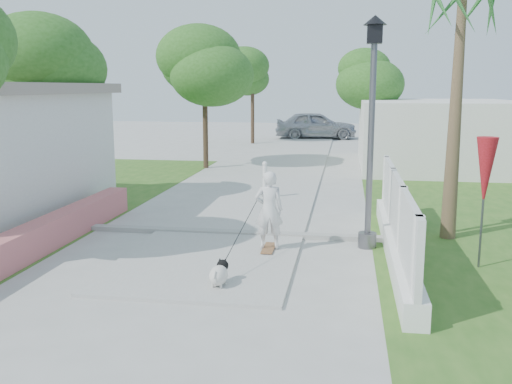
% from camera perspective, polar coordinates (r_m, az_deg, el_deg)
% --- Properties ---
extents(ground, '(90.00, 90.00, 0.00)m').
position_cam_1_polar(ground, '(6.88, -13.44, -16.92)').
color(ground, '#B7B7B2').
rests_on(ground, ground).
extents(path_strip, '(3.20, 36.00, 0.06)m').
position_cam_1_polar(path_strip, '(25.92, 3.60, 3.57)').
color(path_strip, '#B7B7B2').
rests_on(path_strip, ground).
extents(curb, '(6.50, 0.25, 0.10)m').
position_cam_1_polar(curb, '(12.27, -2.73, -4.10)').
color(curb, '#999993').
rests_on(curb, ground).
extents(pink_wall, '(0.45, 8.20, 0.80)m').
position_cam_1_polar(pink_wall, '(11.18, -22.30, -4.95)').
color(pink_wall, '#BF6462').
rests_on(pink_wall, ground).
extents(lattice_fence, '(0.35, 7.00, 1.50)m').
position_cam_1_polar(lattice_fence, '(10.97, 13.82, -3.49)').
color(lattice_fence, white).
rests_on(lattice_fence, ground).
extents(building_right, '(6.00, 8.00, 2.60)m').
position_cam_1_polar(building_right, '(23.95, 17.67, 5.59)').
color(building_right, silver).
rests_on(building_right, ground).
extents(street_lamp, '(0.44, 0.44, 4.44)m').
position_cam_1_polar(street_lamp, '(11.15, 11.46, 6.62)').
color(street_lamp, '#59595E').
rests_on(street_lamp, ground).
extents(bollard, '(0.14, 0.14, 1.09)m').
position_cam_1_polar(bollard, '(15.98, 0.88, 1.29)').
color(bollard, white).
rests_on(bollard, ground).
extents(patio_umbrella, '(0.36, 0.36, 2.30)m').
position_cam_1_polar(patio_umbrella, '(10.49, 21.96, 1.77)').
color(patio_umbrella, '#59595E').
rests_on(patio_umbrella, ground).
extents(tree_left_mid, '(3.20, 3.20, 4.85)m').
position_cam_1_polar(tree_left_mid, '(16.18, -20.67, 11.09)').
color(tree_left_mid, '#4C3826').
rests_on(tree_left_mid, ground).
extents(tree_path_left, '(3.40, 3.40, 5.23)m').
position_cam_1_polar(tree_path_left, '(22.28, -5.14, 12.19)').
color(tree_path_left, '#4C3826').
rests_on(tree_path_left, ground).
extents(tree_path_right, '(3.00, 3.00, 4.79)m').
position_cam_1_polar(tree_path_right, '(25.61, 11.01, 11.09)').
color(tree_path_right, '#4C3826').
rests_on(tree_path_right, ground).
extents(tree_path_far, '(3.20, 3.20, 5.17)m').
position_cam_1_polar(tree_path_far, '(32.04, -0.32, 11.69)').
color(tree_path_far, '#4C3826').
rests_on(tree_path_far, ground).
extents(palm_far, '(1.80, 1.80, 5.30)m').
position_cam_1_polar(palm_far, '(12.38, 19.85, 16.13)').
color(palm_far, brown).
rests_on(palm_far, ground).
extents(skateboarder, '(0.80, 2.32, 1.58)m').
position_cam_1_polar(skateboarder, '(10.35, -0.25, -2.89)').
color(skateboarder, '#935D3A').
rests_on(skateboarder, ground).
extents(dog, '(0.31, 0.64, 0.44)m').
position_cam_1_polar(dog, '(9.07, -3.69, -8.16)').
color(dog, silver).
rests_on(dog, ground).
extents(parked_car, '(5.15, 2.69, 1.67)m').
position_cam_1_polar(parked_car, '(35.24, 5.99, 6.67)').
color(parked_car, '#9DA0A4').
rests_on(parked_car, ground).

